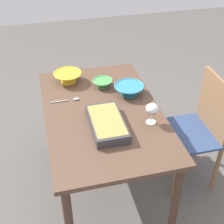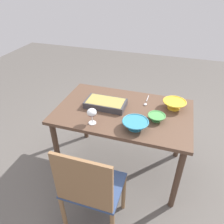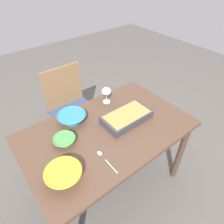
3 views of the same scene
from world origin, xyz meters
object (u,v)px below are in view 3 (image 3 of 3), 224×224
(serving_bowl, at_px, (64,175))
(dining_table, at_px, (108,138))
(small_bowl, at_px, (65,140))
(serving_spoon, at_px, (103,157))
(mixing_bowl, at_px, (72,118))
(casserole_dish, at_px, (127,117))
(wine_glass, at_px, (106,92))
(chair, at_px, (70,105))

(serving_bowl, bearing_deg, dining_table, 21.48)
(small_bowl, xyz_separation_m, serving_spoon, (0.14, -0.27, -0.03))
(serving_spoon, bearing_deg, serving_bowl, 176.55)
(serving_spoon, bearing_deg, mixing_bowl, 87.70)
(dining_table, height_order, casserole_dish, casserole_dish)
(wine_glass, bearing_deg, serving_spoon, -129.17)
(wine_glass, bearing_deg, dining_table, -126.14)
(casserole_dish, xyz_separation_m, mixing_bowl, (-0.36, 0.26, 0.01))
(wine_glass, relative_size, serving_bowl, 0.67)
(serving_bowl, xyz_separation_m, serving_spoon, (0.28, -0.02, -0.04))
(small_bowl, bearing_deg, mixing_bowl, 47.34)
(mixing_bowl, distance_m, serving_bowl, 0.52)
(casserole_dish, bearing_deg, serving_spoon, -153.58)
(dining_table, height_order, serving_spoon, serving_spoon)
(casserole_dish, bearing_deg, serving_bowl, -165.43)
(casserole_dish, bearing_deg, dining_table, 175.99)
(dining_table, bearing_deg, serving_spoon, -133.12)
(casserole_dish, height_order, mixing_bowl, mixing_bowl)
(dining_table, distance_m, small_bowl, 0.36)
(mixing_bowl, xyz_separation_m, small_bowl, (-0.16, -0.17, -0.01))
(small_bowl, relative_size, serving_bowl, 0.72)
(mixing_bowl, relative_size, small_bowl, 1.42)
(chair, height_order, casserole_dish, chair)
(dining_table, bearing_deg, wine_glass, 53.86)
(dining_table, relative_size, serving_bowl, 5.79)
(chair, height_order, wine_glass, chair)
(dining_table, relative_size, serving_spoon, 6.02)
(dining_table, relative_size, casserole_dish, 3.27)
(wine_glass, bearing_deg, chair, 107.98)
(small_bowl, height_order, serving_spoon, small_bowl)
(chair, distance_m, serving_spoon, 1.03)
(mixing_bowl, bearing_deg, dining_table, -55.37)
(chair, relative_size, wine_glass, 6.20)
(dining_table, height_order, wine_glass, wine_glass)
(casserole_dish, distance_m, serving_bowl, 0.67)
(dining_table, xyz_separation_m, wine_glass, (0.21, 0.29, 0.20))
(small_bowl, bearing_deg, casserole_dish, -9.48)
(wine_glass, xyz_separation_m, small_bowl, (-0.54, -0.21, -0.07))
(mixing_bowl, bearing_deg, small_bowl, -132.66)
(dining_table, distance_m, wine_glass, 0.41)
(chair, xyz_separation_m, serving_bowl, (-0.52, -0.95, 0.29))
(casserole_dish, distance_m, mixing_bowl, 0.44)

